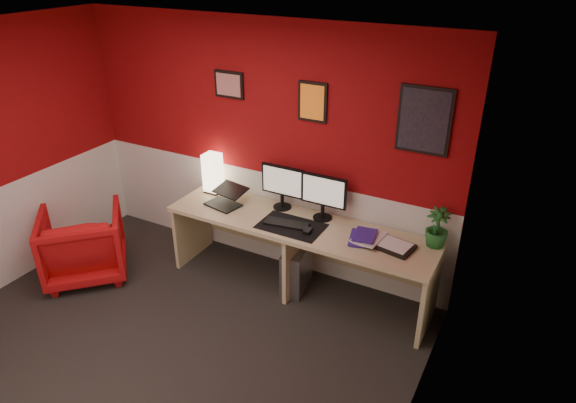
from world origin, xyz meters
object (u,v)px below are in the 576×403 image
object	(u,v)px
laptop	(223,195)
armchair	(83,244)
monitor_left	(282,181)
desk	(298,257)
potted_plant	(437,228)
monitor_right	(323,191)
zen_tray	(393,246)
shoji_lamp	(213,174)
pc_tower	(297,268)

from	to	relation	value
laptop	armchair	xyz separation A→B (m)	(-1.19, -0.78, -0.48)
monitor_left	armchair	size ratio (longest dim) A/B	0.74
desk	potted_plant	size ratio (longest dim) A/B	7.34
monitor_right	zen_tray	distance (m)	0.82
shoji_lamp	zen_tray	size ratio (longest dim) A/B	1.14
monitor_left	laptop	bearing A→B (deg)	-156.33
monitor_left	monitor_right	bearing A→B (deg)	-1.73
zen_tray	armchair	xyz separation A→B (m)	(-2.92, -0.81, -0.39)
laptop	monitor_right	xyz separation A→B (m)	(0.98, 0.22, 0.18)
desk	zen_tray	xyz separation A→B (m)	(0.90, 0.01, 0.38)
laptop	potted_plant	distance (m)	2.06
laptop	zen_tray	world-z (taller)	laptop
armchair	desk	bearing A→B (deg)	157.15
laptop	monitor_left	xyz separation A→B (m)	(0.54, 0.24, 0.18)
pc_tower	armchair	xyz separation A→B (m)	(-2.00, -0.81, 0.13)
desk	pc_tower	world-z (taller)	desk
desk	potted_plant	distance (m)	1.34
armchair	pc_tower	bearing A→B (deg)	157.52
desk	shoji_lamp	world-z (taller)	shoji_lamp
desk	shoji_lamp	distance (m)	1.25
laptop	monitor_left	world-z (taller)	monitor_left
potted_plant	pc_tower	size ratio (longest dim) A/B	0.79
shoji_lamp	armchair	xyz separation A→B (m)	(-0.92, -1.00, -0.57)
laptop	monitor_right	world-z (taller)	monitor_right
monitor_left	armchair	bearing A→B (deg)	-149.67
laptop	armchair	distance (m)	1.50
zen_tray	potted_plant	distance (m)	0.40
monitor_right	potted_plant	world-z (taller)	monitor_right
monitor_right	shoji_lamp	bearing A→B (deg)	-179.85
desk	armchair	size ratio (longest dim) A/B	3.31
desk	potted_plant	xyz separation A→B (m)	(1.21, 0.21, 0.54)
potted_plant	monitor_right	bearing A→B (deg)	-179.33
potted_plant	laptop	bearing A→B (deg)	-173.40
desk	pc_tower	bearing A→B (deg)	163.57
shoji_lamp	armchair	distance (m)	1.48
desk	shoji_lamp	xyz separation A→B (m)	(-1.10, 0.20, 0.56)
zen_tray	pc_tower	world-z (taller)	zen_tray
desk	monitor_right	size ratio (longest dim) A/B	4.48
laptop	zen_tray	size ratio (longest dim) A/B	0.94
monitor_left	zen_tray	bearing A→B (deg)	-9.64
monitor_left	pc_tower	size ratio (longest dim) A/B	1.29
zen_tray	pc_tower	distance (m)	1.06
potted_plant	armchair	size ratio (longest dim) A/B	0.45
laptop	pc_tower	xyz separation A→B (m)	(0.81, 0.03, -0.61)
pc_tower	zen_tray	bearing A→B (deg)	-8.87
zen_tray	potted_plant	xyz separation A→B (m)	(0.31, 0.20, 0.16)
desk	zen_tray	distance (m)	0.98
pc_tower	armchair	world-z (taller)	armchair
desk	monitor_left	bearing A→B (deg)	143.81
zen_tray	pc_tower	bearing A→B (deg)	-179.71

